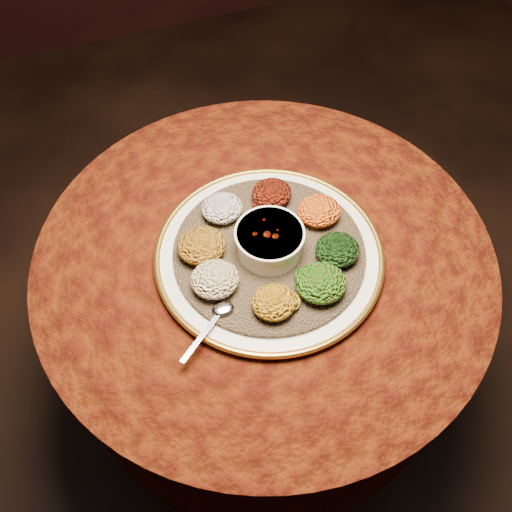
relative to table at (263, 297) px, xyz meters
name	(u,v)px	position (x,y,z in m)	size (l,w,h in m)	color
table	(263,297)	(0.00, 0.00, 0.00)	(0.96, 0.96, 0.73)	black
platter	(269,254)	(0.00, -0.02, 0.19)	(0.47, 0.47, 0.02)	silver
injera	(269,251)	(0.00, -0.02, 0.20)	(0.39, 0.39, 0.01)	brown
stew_bowl	(269,240)	(0.00, -0.02, 0.24)	(0.14, 0.14, 0.06)	white
spoon	(220,313)	(-0.14, -0.12, 0.21)	(0.13, 0.10, 0.01)	silver
portion_ayib	(222,208)	(-0.06, 0.10, 0.23)	(0.09, 0.08, 0.04)	silver
portion_kitfo	(272,193)	(0.06, 0.11, 0.23)	(0.09, 0.08, 0.04)	black
portion_tikil	(319,211)	(0.13, 0.03, 0.23)	(0.09, 0.09, 0.04)	#C77710
portion_gomen	(337,250)	(0.12, -0.08, 0.23)	(0.09, 0.09, 0.04)	black
portion_mixveg	(321,283)	(0.06, -0.14, 0.23)	(0.10, 0.09, 0.05)	#AC3D0B
portion_kik	(274,302)	(-0.04, -0.15, 0.23)	(0.08, 0.08, 0.04)	#BC7110
portion_timatim	(215,279)	(-0.12, -0.06, 0.23)	(0.09, 0.09, 0.05)	maroon
portion_shiro	(201,245)	(-0.13, 0.02, 0.23)	(0.10, 0.09, 0.05)	#956012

